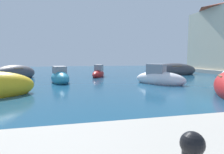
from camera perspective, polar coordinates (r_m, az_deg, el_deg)
moored_boat_0 at (r=16.17m, az=-15.55°, el=-0.03°), size 2.05×3.66×1.61m
moored_boat_1 at (r=15.18m, az=14.21°, el=-0.33°), size 3.67×3.98×1.83m
moored_boat_3 at (r=24.08m, az=18.28°, el=1.90°), size 5.83×2.18×1.78m
moored_boat_4 at (r=20.47m, az=-27.74°, el=0.84°), size 4.47×5.08×1.75m
moored_boat_6 at (r=20.41m, az=-4.17°, el=1.20°), size 2.22×3.50×1.51m
mooring_bollard at (r=2.66m, az=23.15°, el=-20.82°), size 0.30×0.30×0.65m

